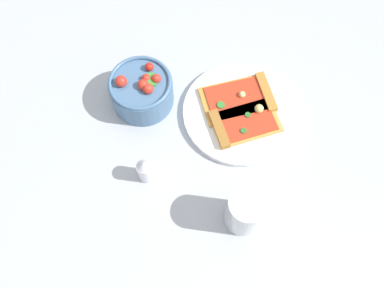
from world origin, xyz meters
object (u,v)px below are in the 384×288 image
object	(u,v)px
plate	(240,113)
salad_bowl	(142,90)
soda_glass	(244,212)
pepper_shaker	(145,170)
pizza_slice_far	(242,123)
pizza_slice_near	(242,98)

from	to	relation	value
plate	salad_bowl	distance (m)	0.22
plate	soda_glass	size ratio (longest dim) A/B	2.29
plate	soda_glass	xyz separation A→B (m)	(-0.18, -0.15, 0.04)
plate	soda_glass	bearing A→B (deg)	-139.80
salad_bowl	pepper_shaker	world-z (taller)	salad_bowl
soda_glass	pepper_shaker	world-z (taller)	soda_glass
soda_glass	pepper_shaker	bearing A→B (deg)	107.41
salad_bowl	pizza_slice_far	bearing A→B (deg)	-65.15
pizza_slice_far	salad_bowl	distance (m)	0.22
pizza_slice_near	pepper_shaker	size ratio (longest dim) A/B	2.58
salad_bowl	pepper_shaker	size ratio (longest dim) A/B	1.94
plate	pizza_slice_far	xyz separation A→B (m)	(-0.02, -0.02, 0.01)
pizza_slice_far	pizza_slice_near	bearing A→B (deg)	40.04
pizza_slice_near	salad_bowl	world-z (taller)	salad_bowl
soda_glass	pepper_shaker	size ratio (longest dim) A/B	1.56
pizza_slice_far	salad_bowl	bearing A→B (deg)	114.85
salad_bowl	pizza_slice_near	bearing A→B (deg)	-49.74
pizza_slice_far	pepper_shaker	bearing A→B (deg)	161.73
plate	pizza_slice_far	distance (m)	0.03
pizza_slice_far	soda_glass	world-z (taller)	soda_glass
soda_glass	pepper_shaker	xyz separation A→B (m)	(-0.06, 0.20, -0.02)
salad_bowl	pepper_shaker	bearing A→B (deg)	-133.30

